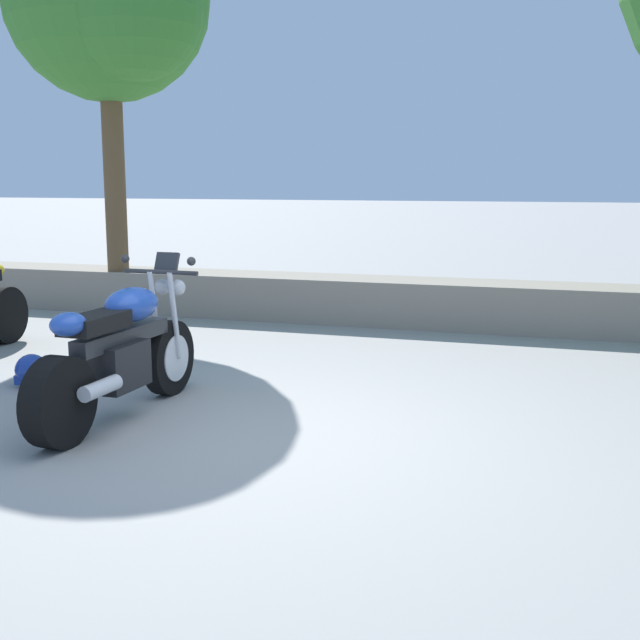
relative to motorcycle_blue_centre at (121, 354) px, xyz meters
name	(u,v)px	position (x,y,z in m)	size (l,w,h in m)	color
ground_plane	(247,441)	(1.12, -0.27, -0.49)	(120.00, 120.00, 0.00)	gray
stone_wall	(396,301)	(1.12, 4.53, -0.21)	(36.00, 0.80, 0.55)	gray
motorcycle_blue_centre	(121,354)	(0.00, 0.00, 0.00)	(0.67, 2.06, 1.18)	black
rider_helmet	(31,371)	(-1.24, 0.57, -0.35)	(0.28, 0.28, 0.28)	navy
leafy_tree_far_left	(112,1)	(-2.52, 4.26, 3.48)	(2.74, 2.61, 4.79)	brown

